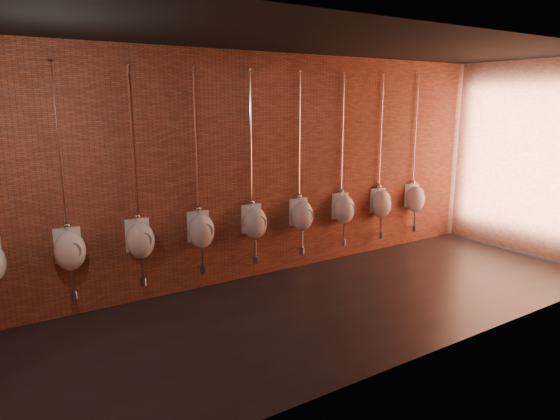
{
  "coord_description": "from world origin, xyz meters",
  "views": [
    {
      "loc": [
        -3.74,
        -4.59,
        2.53
      ],
      "look_at": [
        -0.16,
        0.9,
        1.1
      ],
      "focal_mm": 32.0,
      "sensor_mm": 36.0,
      "label": 1
    }
  ],
  "objects_px": {
    "urinal_4": "(255,222)",
    "urinal_8": "(415,198)",
    "urinal_6": "(344,208)",
    "urinal_3": "(201,230)",
    "urinal_7": "(381,203)",
    "urinal_2": "(140,239)",
    "urinal_5": "(302,215)",
    "urinal_1": "(70,249)"
  },
  "relations": [
    {
      "from": "urinal_4",
      "to": "urinal_8",
      "type": "distance_m",
      "value": 3.3
    },
    {
      "from": "urinal_6",
      "to": "urinal_3",
      "type": "bearing_deg",
      "value": 180.0
    },
    {
      "from": "urinal_4",
      "to": "urinal_7",
      "type": "distance_m",
      "value": 2.48
    },
    {
      "from": "urinal_7",
      "to": "urinal_2",
      "type": "bearing_deg",
      "value": 180.0
    },
    {
      "from": "urinal_6",
      "to": "urinal_8",
      "type": "xyz_separation_m",
      "value": [
        1.65,
        0.0,
        0.0
      ]
    },
    {
      "from": "urinal_7",
      "to": "urinal_8",
      "type": "distance_m",
      "value": 0.83
    },
    {
      "from": "urinal_2",
      "to": "urinal_6",
      "type": "xyz_separation_m",
      "value": [
        3.3,
        0.0,
        0.0
      ]
    },
    {
      "from": "urinal_3",
      "to": "urinal_5",
      "type": "distance_m",
      "value": 1.65
    },
    {
      "from": "urinal_5",
      "to": "urinal_7",
      "type": "bearing_deg",
      "value": 0.0
    },
    {
      "from": "urinal_4",
      "to": "urinal_5",
      "type": "bearing_deg",
      "value": 0.0
    },
    {
      "from": "urinal_7",
      "to": "urinal_5",
      "type": "bearing_deg",
      "value": 180.0
    },
    {
      "from": "urinal_7",
      "to": "urinal_8",
      "type": "bearing_deg",
      "value": 0.0
    },
    {
      "from": "urinal_7",
      "to": "urinal_3",
      "type": "bearing_deg",
      "value": 180.0
    },
    {
      "from": "urinal_5",
      "to": "urinal_6",
      "type": "bearing_deg",
      "value": 0.0
    },
    {
      "from": "urinal_7",
      "to": "urinal_6",
      "type": "bearing_deg",
      "value": 180.0
    },
    {
      "from": "urinal_1",
      "to": "urinal_3",
      "type": "relative_size",
      "value": 1.0
    },
    {
      "from": "urinal_4",
      "to": "urinal_7",
      "type": "bearing_deg",
      "value": 0.0
    },
    {
      "from": "urinal_2",
      "to": "urinal_1",
      "type": "bearing_deg",
      "value": 180.0
    },
    {
      "from": "urinal_1",
      "to": "urinal_4",
      "type": "distance_m",
      "value": 2.48
    },
    {
      "from": "urinal_1",
      "to": "urinal_6",
      "type": "bearing_deg",
      "value": 0.0
    },
    {
      "from": "urinal_5",
      "to": "urinal_7",
      "type": "distance_m",
      "value": 1.65
    },
    {
      "from": "urinal_2",
      "to": "urinal_8",
      "type": "height_order",
      "value": "same"
    },
    {
      "from": "urinal_1",
      "to": "urinal_7",
      "type": "bearing_deg",
      "value": 0.0
    },
    {
      "from": "urinal_4",
      "to": "urinal_2",
      "type": "bearing_deg",
      "value": 180.0
    },
    {
      "from": "urinal_2",
      "to": "urinal_7",
      "type": "xyz_separation_m",
      "value": [
        4.13,
        0.0,
        0.0
      ]
    },
    {
      "from": "urinal_3",
      "to": "urinal_6",
      "type": "bearing_deg",
      "value": 0.0
    },
    {
      "from": "urinal_3",
      "to": "urinal_8",
      "type": "distance_m",
      "value": 4.13
    },
    {
      "from": "urinal_6",
      "to": "urinal_7",
      "type": "bearing_deg",
      "value": 0.0
    },
    {
      "from": "urinal_2",
      "to": "urinal_3",
      "type": "bearing_deg",
      "value": 0.0
    },
    {
      "from": "urinal_1",
      "to": "urinal_6",
      "type": "distance_m",
      "value": 4.13
    },
    {
      "from": "urinal_8",
      "to": "urinal_4",
      "type": "bearing_deg",
      "value": 180.0
    },
    {
      "from": "urinal_5",
      "to": "urinal_8",
      "type": "height_order",
      "value": "same"
    },
    {
      "from": "urinal_1",
      "to": "urinal_8",
      "type": "distance_m",
      "value": 5.78
    },
    {
      "from": "urinal_4",
      "to": "urinal_8",
      "type": "height_order",
      "value": "same"
    },
    {
      "from": "urinal_8",
      "to": "urinal_2",
      "type": "bearing_deg",
      "value": 180.0
    },
    {
      "from": "urinal_5",
      "to": "urinal_8",
      "type": "distance_m",
      "value": 2.48
    },
    {
      "from": "urinal_1",
      "to": "urinal_2",
      "type": "bearing_deg",
      "value": 0.0
    },
    {
      "from": "urinal_4",
      "to": "urinal_8",
      "type": "bearing_deg",
      "value": 0.0
    },
    {
      "from": "urinal_1",
      "to": "urinal_7",
      "type": "xyz_separation_m",
      "value": [
        4.95,
        0.0,
        0.0
      ]
    },
    {
      "from": "urinal_2",
      "to": "urinal_3",
      "type": "height_order",
      "value": "same"
    },
    {
      "from": "urinal_5",
      "to": "urinal_6",
      "type": "height_order",
      "value": "same"
    },
    {
      "from": "urinal_1",
      "to": "urinal_4",
      "type": "bearing_deg",
      "value": 0.0
    }
  ]
}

